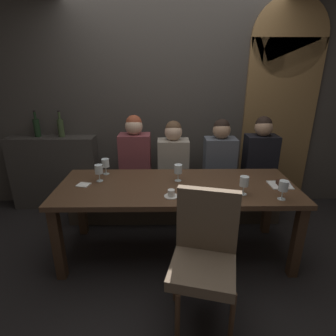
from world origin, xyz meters
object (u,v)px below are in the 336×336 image
Objects in this scene: banquette_bench at (174,200)px; wine_glass_far_left at (178,169)px; chair_near_side at (205,250)px; espresso_cup at (171,194)px; diner_bearded at (173,155)px; diner_far_end at (220,154)px; diner_redhead at (135,152)px; wine_bottle_dark_red at (37,127)px; wine_glass_near_right at (105,163)px; dessert_plate at (280,184)px; fork_on_table at (290,184)px; wine_bottle_pale_label at (61,127)px; wine_glass_center_back at (244,182)px; dining_table at (177,194)px; diner_near_end at (260,153)px; wine_glass_far_right at (283,187)px; wine_glass_near_left at (99,170)px.

wine_glass_far_left reaches higher than banquette_bench.
espresso_cup is at bearing 115.07° from chair_near_side.
diner_bearded is 0.96m from espresso_cup.
wine_glass_far_left reaches higher than espresso_cup.
diner_redhead is at bearing 178.19° from diner_far_end.
wine_glass_near_right is (1.00, -0.77, -0.21)m from wine_bottle_dark_red.
wine_bottle_dark_red is (-1.25, 0.33, 0.23)m from diner_redhead.
fork_on_table is at bearing 17.68° from dessert_plate.
wine_bottle_pale_label reaches higher than diner_far_end.
wine_glass_near_right is 1.37m from wine_glass_center_back.
diner_near_end is (1.01, 0.71, 0.18)m from dining_table.
wine_glass_near_right is at bearing 159.36° from wine_glass_far_right.
wine_bottle_pale_label is at bearing 132.41° from wine_glass_near_right.
chair_near_side is 1.68m from diner_near_end.
wine_glass_far_right is at bearing -25.72° from wine_glass_far_left.
wine_bottle_dark_red is 1.72× the size of dessert_plate.
wine_bottle_pale_label is at bearing 149.18° from wine_glass_far_right.
chair_near_side is (0.17, -1.42, 0.33)m from banquette_bench.
espresso_cup is at bearing 176.32° from wine_glass_far_right.
banquette_bench is at bearing 121.87° from wine_glass_center_back.
chair_near_side is 3.01× the size of wine_bottle_pale_label.
wine_glass_center_back is at bearing -42.41° from diner_redhead.
banquette_bench is 0.87m from wine_glass_far_left.
espresso_cup is at bearing -103.52° from dining_table.
wine_glass_far_left is at bearing 172.30° from dessert_plate.
dining_table is at bearing -145.03° from diner_near_end.
wine_glass_far_right is 1.00× the size of wine_glass_center_back.
chair_near_side is at bearing -77.05° from dining_table.
wine_glass_far_left is at bearing -148.74° from diner_near_end.
dessert_plate is at bearing 12.12° from espresso_cup.
wine_glass_far_left is at bearing -33.59° from wine_bottle_pale_label.
diner_far_end is (0.99, -0.03, -0.02)m from diner_redhead.
banquette_bench is at bearing 142.92° from dessert_plate.
wine_glass_far_left reaches higher than fork_on_table.
wine_glass_near_right reaches higher than banquette_bench.
wine_glass_far_left is at bearing 81.19° from dining_table.
wine_bottle_dark_red reaches higher than diner_far_end.
fork_on_table is (1.07, -0.71, -0.06)m from diner_bearded.
dining_table is at bearing -22.08° from wine_glass_near_right.
diner_bearded is 1.22m from dessert_plate.
dining_table is at bearing -89.07° from diner_bearded.
diner_redhead is 0.45m from diner_bearded.
dessert_plate is (1.67, -0.31, -0.10)m from wine_glass_near_right.
chair_near_side is 3.01× the size of wine_bottle_dark_red.
wine_bottle_pale_label reaches higher than diner_near_end.
wine_glass_center_back is (1.30, -0.31, -0.00)m from wine_glass_near_left.
dessert_plate is at bearing -27.99° from diner_redhead.
chair_near_side is 5.98× the size of wine_glass_near_right.
wine_glass_near_left is at bearing 171.83° from dining_table.
diner_far_end is 1.40m from wine_glass_near_left.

